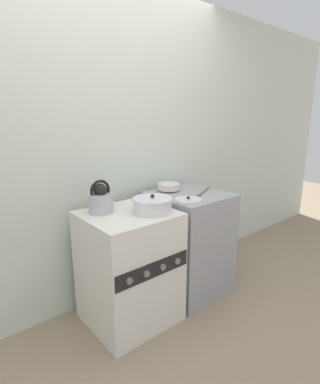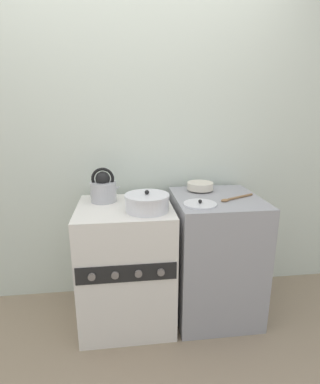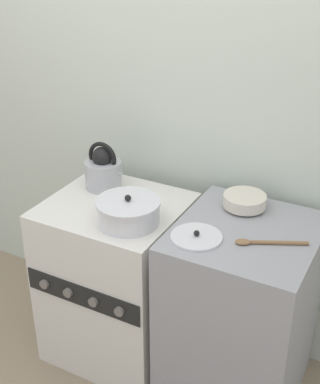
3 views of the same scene
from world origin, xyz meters
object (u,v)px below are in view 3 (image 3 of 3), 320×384
stove (118,279)px  loose_pot_lid (196,237)px  kettle (103,170)px  enamel_bowl (245,201)px  cooking_pot (128,211)px

stove → loose_pot_lid: (0.47, -0.13, 0.46)m
kettle → loose_pot_lid: bearing=-22.8°
kettle → stove: bearing=-43.0°
enamel_bowl → loose_pot_lid: 0.34m
enamel_bowl → cooking_pot: bearing=-144.2°
kettle → loose_pot_lid: (0.61, -0.26, -0.05)m
stove → loose_pot_lid: size_ratio=4.06×
loose_pot_lid → cooking_pot: bearing=175.9°
stove → loose_pot_lid: bearing=-15.1°
enamel_bowl → loose_pot_lid: size_ratio=0.90×
enamel_bowl → loose_pot_lid: bearing=-104.5°
kettle → cooking_pot: bearing=-39.9°
loose_pot_lid → kettle: bearing=157.2°
cooking_pot → loose_pot_lid: cooking_pot is taller
kettle → cooking_pot: 0.36m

